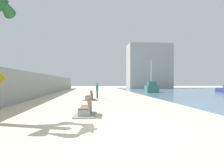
{
  "coord_description": "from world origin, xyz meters",
  "views": [
    {
      "loc": [
        -0.97,
        -7.64,
        1.81
      ],
      "look_at": [
        1.06,
        11.96,
        1.61
      ],
      "focal_mm": 31.11,
      "sensor_mm": 36.0,
      "label": 1
    }
  ],
  "objects": [
    {
      "name": "harbor_building",
      "position": [
        15.14,
        46.0,
        6.22
      ],
      "size": [
        12.0,
        6.0,
        12.43
      ],
      "primitive_type": "cube",
      "color": "#9E9E99",
      "rests_on": "ground"
    },
    {
      "name": "boat_mid_bay",
      "position": [
        9.45,
        25.55,
        0.78
      ],
      "size": [
        2.65,
        4.75,
        5.75
      ],
      "color": "#337060",
      "rests_on": "water_bay"
    },
    {
      "name": "person_walking",
      "position": [
        -0.4,
        13.61,
        1.02
      ],
      "size": [
        0.29,
        0.5,
        1.73
      ],
      "color": "#333338",
      "rests_on": "ground"
    },
    {
      "name": "ground_plane",
      "position": [
        0.0,
        18.0,
        0.0
      ],
      "size": [
        120.0,
        120.0,
        0.0
      ],
      "primitive_type": "plane",
      "color": "beige"
    },
    {
      "name": "bench_near",
      "position": [
        -1.3,
        2.91,
        0.23
      ],
      "size": [
        1.25,
        2.17,
        0.98
      ],
      "color": "gray",
      "rests_on": "ground"
    },
    {
      "name": "seawall",
      "position": [
        -7.5,
        18.0,
        1.42
      ],
      "size": [
        0.8,
        64.0,
        2.84
      ],
      "primitive_type": "cube",
      "color": "gray",
      "rests_on": "ground"
    },
    {
      "name": "bench_far",
      "position": [
        -1.21,
        11.85,
        0.23
      ],
      "size": [
        1.33,
        2.21,
        0.98
      ],
      "color": "gray",
      "rests_on": "ground"
    }
  ]
}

